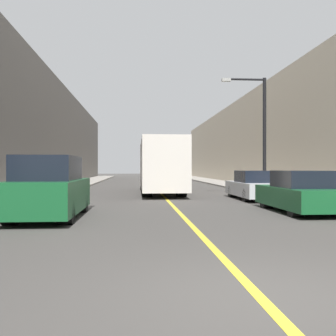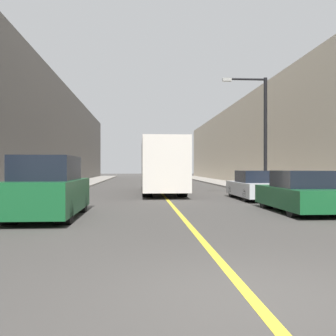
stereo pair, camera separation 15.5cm
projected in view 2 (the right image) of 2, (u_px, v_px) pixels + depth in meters
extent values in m
plane|color=#3F3D3A|center=(251.00, 298.00, 4.81)|extent=(200.00, 200.00, 0.00)
cube|color=gray|center=(76.00, 185.00, 34.24)|extent=(2.94, 72.00, 0.13)
cube|color=gray|center=(232.00, 185.00, 35.23)|extent=(2.94, 72.00, 0.13)
cube|color=#66605B|center=(36.00, 131.00, 33.99)|extent=(4.00, 72.00, 9.48)
cube|color=beige|center=(270.00, 140.00, 35.47)|extent=(4.00, 72.00, 8.28)
cube|color=gold|center=(155.00, 186.00, 34.73)|extent=(0.16, 72.00, 0.01)
cube|color=silver|center=(161.00, 165.00, 24.87)|extent=(2.44, 11.20, 2.91)
cube|color=black|center=(167.00, 153.00, 19.32)|extent=(2.07, 0.04, 1.31)
cylinder|color=black|center=(147.00, 187.00, 21.34)|extent=(0.54, 1.10, 1.10)
cylinder|color=black|center=(182.00, 187.00, 21.48)|extent=(0.54, 1.10, 1.10)
cylinder|color=black|center=(145.00, 182.00, 28.27)|extent=(0.54, 1.10, 1.10)
cylinder|color=black|center=(172.00, 182.00, 28.40)|extent=(0.54, 1.10, 1.10)
cube|color=#145128|center=(49.00, 196.00, 12.49)|extent=(1.93, 4.84, 1.00)
cube|color=black|center=(47.00, 168.00, 12.24)|extent=(1.70, 2.66, 0.75)
cube|color=black|center=(27.00, 195.00, 10.10)|extent=(1.64, 0.04, 0.45)
cylinder|color=black|center=(9.00, 213.00, 10.94)|extent=(0.43, 0.68, 0.68)
cylinder|color=black|center=(64.00, 212.00, 11.04)|extent=(0.43, 0.68, 0.68)
cylinder|color=black|center=(37.00, 203.00, 13.93)|extent=(0.43, 0.68, 0.68)
cylinder|color=black|center=(80.00, 203.00, 14.04)|extent=(0.43, 0.68, 0.68)
cube|color=#145128|center=(298.00, 197.00, 14.04)|extent=(1.79, 4.58, 0.71)
cube|color=black|center=(301.00, 179.00, 13.81)|extent=(1.57, 2.06, 0.60)
cube|color=black|center=(329.00, 199.00, 11.78)|extent=(1.52, 0.04, 0.32)
cylinder|color=black|center=(295.00, 208.00, 12.57)|extent=(0.39, 0.62, 0.62)
cylinder|color=black|center=(266.00, 200.00, 15.40)|extent=(0.39, 0.62, 0.62)
cylinder|color=black|center=(301.00, 200.00, 15.50)|extent=(0.39, 0.62, 0.62)
cube|color=silver|center=(255.00, 189.00, 19.69)|extent=(1.89, 4.73, 0.68)
cube|color=black|center=(256.00, 176.00, 19.45)|extent=(1.66, 2.13, 0.58)
cube|color=black|center=(270.00, 189.00, 17.36)|extent=(1.61, 0.04, 0.31)
cylinder|color=black|center=(249.00, 195.00, 18.17)|extent=(0.42, 0.62, 0.62)
cylinder|color=black|center=(280.00, 195.00, 18.28)|extent=(0.42, 0.62, 0.62)
cylinder|color=black|center=(234.00, 192.00, 21.10)|extent=(0.42, 0.62, 0.62)
cylinder|color=black|center=(260.00, 191.00, 21.20)|extent=(0.42, 0.62, 0.62)
cylinder|color=black|center=(265.00, 136.00, 22.27)|extent=(0.20, 0.20, 6.57)
cylinder|color=black|center=(246.00, 79.00, 22.19)|extent=(2.22, 0.12, 0.12)
cube|color=#999993|center=(227.00, 80.00, 22.11)|extent=(0.50, 0.24, 0.16)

